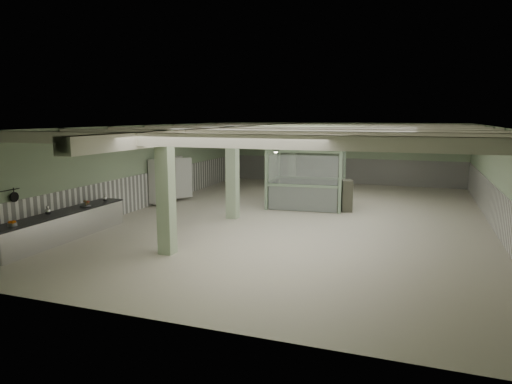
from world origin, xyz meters
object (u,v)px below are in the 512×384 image
(guard_booth, at_px, (307,166))
(filing_cabinet, at_px, (346,196))
(walkin_cooler, at_px, (167,181))
(prep_counter, at_px, (61,226))

(guard_booth, distance_m, filing_cabinet, 2.25)
(walkin_cooler, bearing_deg, filing_cabinet, 5.82)
(walkin_cooler, relative_size, guard_booth, 0.60)
(prep_counter, xyz_separation_m, filing_cabinet, (8.06, 7.69, 0.21))
(prep_counter, height_order, filing_cabinet, filing_cabinet)
(prep_counter, distance_m, filing_cabinet, 11.14)
(filing_cabinet, bearing_deg, guard_booth, 143.45)
(guard_booth, bearing_deg, filing_cabinet, -22.15)
(filing_cabinet, bearing_deg, prep_counter, -156.09)
(guard_booth, bearing_deg, walkin_cooler, -172.88)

